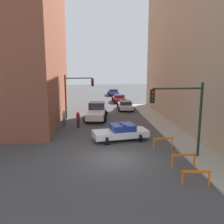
# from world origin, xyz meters

# --- Properties ---
(ground_plane) EXTENTS (120.00, 120.00, 0.00)m
(ground_plane) POSITION_xyz_m (0.00, 0.00, 0.00)
(ground_plane) COLOR #424244
(sidewalk_right) EXTENTS (2.40, 44.00, 0.12)m
(sidewalk_right) POSITION_xyz_m (6.20, 0.00, 0.06)
(sidewalk_right) COLOR #9E998E
(sidewalk_right) RESTS_ON ground_plane
(traffic_light_near) EXTENTS (3.64, 0.35, 5.20)m
(traffic_light_near) POSITION_xyz_m (4.73, -0.28, 3.53)
(traffic_light_near) COLOR black
(traffic_light_near) RESTS_ON sidewalk_right
(traffic_light_far) EXTENTS (3.44, 0.35, 5.20)m
(traffic_light_far) POSITION_xyz_m (-3.30, 13.38, 3.40)
(traffic_light_far) COLOR black
(traffic_light_far) RESTS_ON ground_plane
(police_car) EXTENTS (4.95, 2.88, 1.52)m
(police_car) POSITION_xyz_m (1.02, 4.24, 0.72)
(police_car) COLOR white
(police_car) RESTS_ON ground_plane
(white_truck) EXTENTS (3.03, 5.59, 1.90)m
(white_truck) POSITION_xyz_m (-0.82, 12.65, 0.91)
(white_truck) COLOR silver
(white_truck) RESTS_ON ground_plane
(parked_car_near) EXTENTS (2.41, 4.38, 1.31)m
(parked_car_near) POSITION_xyz_m (3.46, 17.96, 0.67)
(parked_car_near) COLOR silver
(parked_car_near) RESTS_ON ground_plane
(parked_car_mid) EXTENTS (2.30, 4.31, 1.31)m
(parked_car_mid) POSITION_xyz_m (3.46, 25.10, 0.67)
(parked_car_mid) COLOR maroon
(parked_car_mid) RESTS_ON ground_plane
(parked_car_far) EXTENTS (2.28, 4.30, 1.31)m
(parked_car_far) POSITION_xyz_m (3.38, 33.93, 0.67)
(parked_car_far) COLOR navy
(parked_car_far) RESTS_ON ground_plane
(pedestrian_crossing) EXTENTS (0.50, 0.50, 1.66)m
(pedestrian_crossing) POSITION_xyz_m (-2.82, 8.99, 0.86)
(pedestrian_crossing) COLOR black
(pedestrian_crossing) RESTS_ON ground_plane
(pedestrian_corner) EXTENTS (0.51, 0.51, 1.66)m
(pedestrian_corner) POSITION_xyz_m (-4.30, 9.80, 0.86)
(pedestrian_corner) COLOR #474C66
(pedestrian_corner) RESTS_ON ground_plane
(barrier_front) EXTENTS (1.59, 0.33, 0.90)m
(barrier_front) POSITION_xyz_m (4.00, -4.25, 0.62)
(barrier_front) COLOR orange
(barrier_front) RESTS_ON ground_plane
(barrier_mid) EXTENTS (1.60, 0.20, 0.90)m
(barrier_mid) POSITION_xyz_m (4.26, -1.79, 0.62)
(barrier_mid) COLOR orange
(barrier_mid) RESTS_ON ground_plane
(barrier_back) EXTENTS (1.60, 0.20, 0.90)m
(barrier_back) POSITION_xyz_m (4.00, 1.76, 0.62)
(barrier_back) COLOR orange
(barrier_back) RESTS_ON ground_plane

